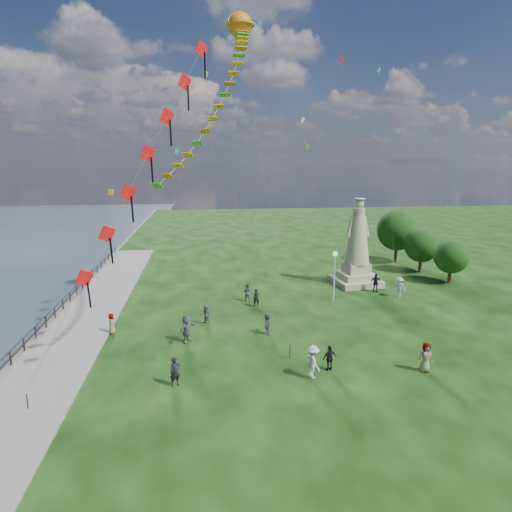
{
  "coord_description": "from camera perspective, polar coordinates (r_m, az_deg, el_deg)",
  "views": [
    {
      "loc": [
        -4.71,
        -21.25,
        12.0
      ],
      "look_at": [
        -1.0,
        8.0,
        5.5
      ],
      "focal_mm": 30.0,
      "sensor_mm": 36.0,
      "label": 1
    }
  ],
  "objects": [
    {
      "name": "statue",
      "position": [
        43.42,
        13.28,
        0.46
      ],
      "size": [
        4.73,
        4.73,
        8.58
      ],
      "rotation": [
        0.0,
        0.0,
        0.13
      ],
      "color": "#BEB38F",
      "rests_on": "ground"
    },
    {
      "name": "person_1",
      "position": [
        32.68,
        -6.66,
        -7.83
      ],
      "size": [
        0.82,
        0.8,
        1.46
      ],
      "primitive_type": "imported",
      "rotation": [
        0.0,
        0.0,
        -0.74
      ],
      "color": "#595960",
      "rests_on": "ground"
    },
    {
      "name": "person_7",
      "position": [
        37.68,
        -1.22,
        -4.85
      ],
      "size": [
        0.91,
        0.72,
        1.62
      ],
      "primitive_type": "imported",
      "rotation": [
        0.0,
        0.0,
        2.79
      ],
      "color": "#595960",
      "rests_on": "ground"
    },
    {
      "name": "person_6",
      "position": [
        36.29,
        0.06,
        -5.6
      ],
      "size": [
        0.59,
        0.41,
        1.53
      ],
      "primitive_type": "imported",
      "rotation": [
        0.0,
        0.0,
        -0.08
      ],
      "color": "black",
      "rests_on": "ground"
    },
    {
      "name": "person_8",
      "position": [
        40.88,
        18.55,
        -3.95
      ],
      "size": [
        1.33,
        1.21,
        1.86
      ],
      "primitive_type": "imported",
      "rotation": [
        0.0,
        0.0,
        -0.64
      ],
      "color": "silver",
      "rests_on": "ground"
    },
    {
      "name": "small_kites",
      "position": [
        45.02,
        2.27,
        15.43
      ],
      "size": [
        26.99,
        17.73,
        25.48
      ],
      "color": "teal",
      "rests_on": "ground"
    },
    {
      "name": "person_0",
      "position": [
        24.53,
        -10.74,
        -14.91
      ],
      "size": [
        0.71,
        0.61,
        1.65
      ],
      "primitive_type": "imported",
      "rotation": [
        0.0,
        0.0,
        0.42
      ],
      "color": "black",
      "rests_on": "ground"
    },
    {
      "name": "person_5",
      "position": [
        29.73,
        -9.23,
        -9.51
      ],
      "size": [
        1.61,
        1.94,
        1.95
      ],
      "primitive_type": "imported",
      "rotation": [
        0.0,
        0.0,
        1.02
      ],
      "color": "#595960",
      "rests_on": "ground"
    },
    {
      "name": "person_11",
      "position": [
        30.74,
        1.53,
        -8.98
      ],
      "size": [
        0.97,
        1.56,
        1.56
      ],
      "primitive_type": "imported",
      "rotation": [
        0.0,
        0.0,
        4.46
      ],
      "color": "#595960",
      "rests_on": "ground"
    },
    {
      "name": "person_9",
      "position": [
        41.82,
        15.65,
        -3.44
      ],
      "size": [
        1.11,
        0.65,
        1.8
      ],
      "primitive_type": "imported",
      "rotation": [
        0.0,
        0.0,
        -0.11
      ],
      "color": "black",
      "rests_on": "ground"
    },
    {
      "name": "serpent_kite",
      "position": [
        35.51,
        -2.23,
        28.18
      ],
      "size": [
        7.79,
        13.05,
        22.78
      ],
      "color": "black",
      "rests_on": "ground"
    },
    {
      "name": "person_4",
      "position": [
        27.39,
        21.67,
        -12.41
      ],
      "size": [
        0.9,
        0.57,
        1.8
      ],
      "primitive_type": "imported",
      "rotation": [
        0.0,
        0.0,
        -0.04
      ],
      "color": "#595960",
      "rests_on": "ground"
    },
    {
      "name": "lamppost",
      "position": [
        37.5,
        10.44,
        -1.28
      ],
      "size": [
        0.42,
        0.42,
        4.5
      ],
      "color": "silver",
      "rests_on": "ground"
    },
    {
      "name": "tree_row",
      "position": [
        51.9,
        20.09,
        2.23
      ],
      "size": [
        5.46,
        13.56,
        6.41
      ],
      "color": "#382314",
      "rests_on": "ground"
    },
    {
      "name": "person_3",
      "position": [
        26.1,
        9.8,
        -13.25
      ],
      "size": [
        0.99,
        0.69,
        1.54
      ],
      "primitive_type": "imported",
      "rotation": [
        0.0,
        0.0,
        3.41
      ],
      "color": "black",
      "rests_on": "ground"
    },
    {
      "name": "person_2",
      "position": [
        25.08,
        7.61,
        -13.82
      ],
      "size": [
        0.97,
        1.36,
        1.9
      ],
      "primitive_type": "imported",
      "rotation": [
        0.0,
        0.0,
        1.87
      ],
      "color": "silver",
      "rests_on": "ground"
    },
    {
      "name": "person_10",
      "position": [
        32.46,
        -18.68,
        -8.53
      ],
      "size": [
        0.54,
        0.79,
        1.51
      ],
      "primitive_type": "imported",
      "rotation": [
        0.0,
        0.0,
        1.69
      ],
      "color": "#595960",
      "rests_on": "ground"
    },
    {
      "name": "waterfront",
      "position": [
        34.22,
        -24.97,
        -9.43
      ],
      "size": [
        200.0,
        200.0,
        1.51
      ],
      "color": "#31444A",
      "rests_on": "ground"
    },
    {
      "name": "red_kite_train",
      "position": [
        26.07,
        -14.39,
        12.29
      ],
      "size": [
        9.51,
        9.35,
        19.45
      ],
      "color": "black",
      "rests_on": "ground"
    }
  ]
}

